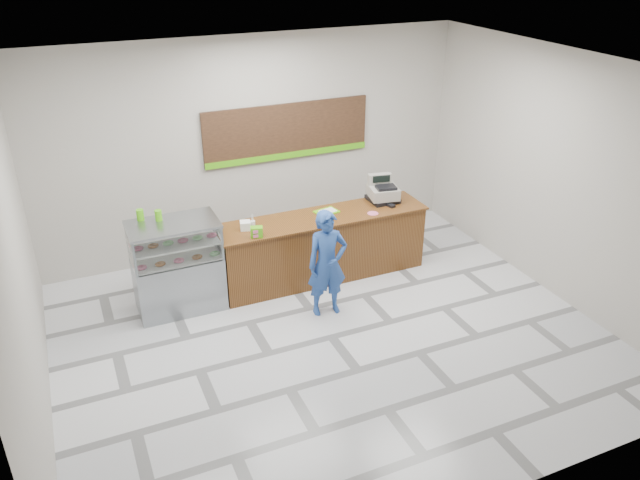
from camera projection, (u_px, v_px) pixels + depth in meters
name	position (u px, v px, depth m)	size (l,w,h in m)	color
floor	(332.00, 337.00, 8.33)	(7.00, 7.00, 0.00)	silver
back_wall	(255.00, 147.00, 9.99)	(7.00, 7.00, 0.00)	#B3AEA5
ceiling	(334.00, 72.00, 6.75)	(7.00, 7.00, 0.00)	silver
sales_counter	(323.00, 246.00, 9.56)	(3.26, 0.76, 1.03)	brown
display_case	(177.00, 266.00, 8.69)	(1.22, 0.72, 1.33)	gray
menu_board	(287.00, 132.00, 10.07)	(2.80, 0.06, 0.90)	black
cash_register	(383.00, 192.00, 9.79)	(0.51, 0.52, 0.41)	black
card_terminal	(390.00, 205.00, 9.64)	(0.08, 0.16, 0.04)	black
serving_tray	(327.00, 212.00, 9.45)	(0.39, 0.31, 0.02)	#6ACA0E
napkin_box	(245.00, 225.00, 8.89)	(0.14, 0.14, 0.12)	white
straw_cup	(253.00, 224.00, 8.94)	(0.07, 0.07, 0.11)	silver
promo_box	(257.00, 232.00, 8.67)	(0.17, 0.11, 0.15)	#4DB010
donut_decal	(373.00, 213.00, 9.41)	(0.17, 0.17, 0.00)	#E0628B
green_cup_left	(140.00, 215.00, 8.45)	(0.10, 0.10, 0.15)	#4DB010
green_cup_right	(158.00, 215.00, 8.44)	(0.10, 0.10, 0.15)	#4DB010
customer	(327.00, 263.00, 8.55)	(0.56, 0.37, 1.54)	#244895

